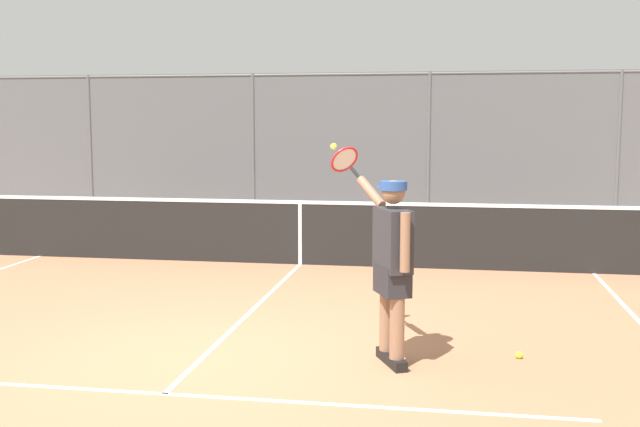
% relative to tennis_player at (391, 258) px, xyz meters
% --- Properties ---
extents(ground_plane, '(60.00, 60.00, 0.00)m').
position_rel_tennis_player_xyz_m(ground_plane, '(1.69, 0.14, -0.95)').
color(ground_plane, '#B27551').
extents(court_line_markings, '(8.47, 10.16, 0.01)m').
position_rel_tennis_player_xyz_m(court_line_markings, '(1.69, 1.38, -0.95)').
color(court_line_markings, white).
rests_on(court_line_markings, ground).
extents(fence_backdrop, '(20.66, 1.37, 3.08)m').
position_rel_tennis_player_xyz_m(fence_backdrop, '(1.69, -9.23, 0.48)').
color(fence_backdrop, '#565B60').
rests_on(fence_backdrop, ground).
extents(tennis_net, '(10.88, 0.09, 1.07)m').
position_rel_tennis_player_xyz_m(tennis_net, '(1.69, -4.50, -0.45)').
color(tennis_net, '#2D2D2D').
rests_on(tennis_net, ground).
extents(tennis_player, '(0.88, 1.15, 1.92)m').
position_rel_tennis_player_xyz_m(tennis_player, '(0.00, 0.00, 0.00)').
color(tennis_player, black).
rests_on(tennis_player, ground).
extents(tennis_ball_by_sideline, '(0.07, 0.07, 0.07)m').
position_rel_tennis_player_xyz_m(tennis_ball_by_sideline, '(-1.14, -0.33, -0.92)').
color(tennis_ball_by_sideline, '#CCDB33').
rests_on(tennis_ball_by_sideline, ground).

